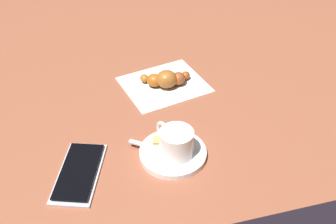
{
  "coord_description": "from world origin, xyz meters",
  "views": [
    {
      "loc": [
        0.61,
        -0.22,
        0.54
      ],
      "look_at": [
        -0.02,
        -0.01,
        0.01
      ],
      "focal_mm": 42.94,
      "sensor_mm": 36.0,
      "label": 1
    }
  ],
  "objects": [
    {
      "name": "ground_plane",
      "position": [
        0.0,
        0.0,
        0.0
      ],
      "size": [
        1.8,
        1.8,
        0.0
      ],
      "primitive_type": "plane",
      "color": "brown"
    },
    {
      "name": "teaspoon",
      "position": [
        0.1,
        -0.05,
        0.01
      ],
      "size": [
        0.09,
        0.11,
        0.01
      ],
      "color": "silver",
      "rests_on": "saucer"
    },
    {
      "name": "cell_phone",
      "position": [
        0.09,
        -0.21,
        0.0
      ],
      "size": [
        0.17,
        0.12,
        0.01
      ],
      "color": "#BAB8BD",
      "rests_on": "ground"
    },
    {
      "name": "croissant",
      "position": [
        -0.12,
        0.02,
        0.02
      ],
      "size": [
        0.08,
        0.12,
        0.04
      ],
      "color": "#9A5A21",
      "rests_on": "napkin"
    },
    {
      "name": "saucer",
      "position": [
        0.1,
        -0.04,
        0.01
      ],
      "size": [
        0.13,
        0.13,
        0.01
      ],
      "primitive_type": "cylinder",
      "color": "white",
      "rests_on": "ground"
    },
    {
      "name": "napkin",
      "position": [
        -0.13,
        0.02,
        0.0
      ],
      "size": [
        0.18,
        0.2,
        0.0
      ],
      "primitive_type": "cube",
      "rotation": [
        0.0,
        0.0,
        0.16
      ],
      "color": "silver",
      "rests_on": "ground"
    },
    {
      "name": "sugar_packet",
      "position": [
        0.07,
        -0.04,
        0.01
      ],
      "size": [
        0.04,
        0.07,
        0.01
      ],
      "primitive_type": "cube",
      "rotation": [
        0.0,
        0.0,
        4.37
      ],
      "color": "tan",
      "rests_on": "saucer"
    },
    {
      "name": "espresso_cup",
      "position": [
        0.1,
        -0.04,
        0.04
      ],
      "size": [
        0.09,
        0.06,
        0.05
      ],
      "color": "white",
      "rests_on": "saucer"
    }
  ]
}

